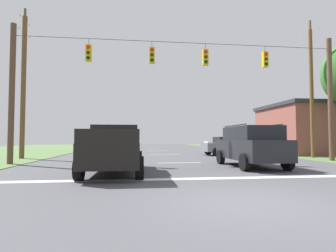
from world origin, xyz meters
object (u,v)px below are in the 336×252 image
Objects in this scene: suv_black at (250,145)px; distant_car_far_parked at (263,145)px; utility_pole_near_left at (23,83)px; overhead_signal_span at (182,89)px; distant_car_crossing_white at (223,143)px; distant_car_oncoming at (228,146)px; utility_pole_mid_right at (312,90)px; pickup_truck at (115,149)px.

suv_black reaches higher than distant_car_far_parked.
suv_black is at bearing -26.71° from utility_pole_near_left.
distant_car_far_parked is (9.55, 9.28, -3.51)m from overhead_signal_span.
overhead_signal_span is 4.43× the size of distant_car_crossing_white.
distant_car_oncoming is (2.04, 9.00, -0.27)m from suv_black.
overhead_signal_span is at bearing 137.73° from suv_black.
distant_car_crossing_white is 14.51m from utility_pole_mid_right.
utility_pole_near_left is at bearing -171.56° from distant_car_oncoming.
pickup_truck is at bearing -130.26° from overhead_signal_span.
overhead_signal_span is at bearing -165.47° from utility_pole_mid_right.
overhead_signal_span is at bearing -21.20° from utility_pole_near_left.
distant_car_oncoming is 0.43× the size of utility_pole_near_left.
pickup_truck is 0.54× the size of utility_pole_mid_right.
utility_pole_mid_right is 20.45m from utility_pole_near_left.
distant_car_far_parked is (4.55, 2.96, 0.00)m from distant_car_oncoming.
suv_black is at bearing -104.57° from distant_car_crossing_white.
distant_car_crossing_white is 7.26m from distant_car_far_parked.
suv_black reaches higher than distant_car_oncoming.
distant_car_crossing_white is 0.97× the size of distant_car_oncoming.
distant_car_crossing_white is at bearing 75.43° from suv_black.
utility_pole_mid_right is at bearing -4.05° from utility_pole_near_left.
pickup_truck is at bearing -153.48° from utility_pole_mid_right.
distant_car_crossing_white is at bearing 64.20° from overhead_signal_span.
utility_pole_mid_right is at bearing -36.70° from distant_car_oncoming.
utility_pole_near_left is (-6.88, 8.19, 4.23)m from pickup_truck.
distant_car_crossing_white is (4.95, 19.03, -0.27)m from suv_black.
utility_pole_mid_right is at bearing 36.83° from suv_black.
overhead_signal_span is 3.97× the size of suv_black.
suv_black is at bearing -42.27° from overhead_signal_span.
suv_black is 1.11× the size of distant_car_far_parked.
pickup_truck is 0.52× the size of utility_pole_near_left.
suv_black is 0.48× the size of utility_pole_mid_right.
pickup_truck reaches higher than distant_car_oncoming.
utility_pole_mid_right is 0.96× the size of utility_pole_near_left.
overhead_signal_span is 11.19m from utility_pole_near_left.
pickup_truck is 1.12× the size of suv_black.
distant_car_far_parked is 7.86m from utility_pole_mid_right.
utility_pole_mid_right is at bearing -86.16° from distant_car_far_parked.
distant_car_far_parked is 0.41× the size of utility_pole_near_left.
suv_black reaches higher than distant_car_crossing_white.
suv_black is (2.95, -2.68, -3.24)m from overhead_signal_span.
overhead_signal_span reaches higher than distant_car_far_parked.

